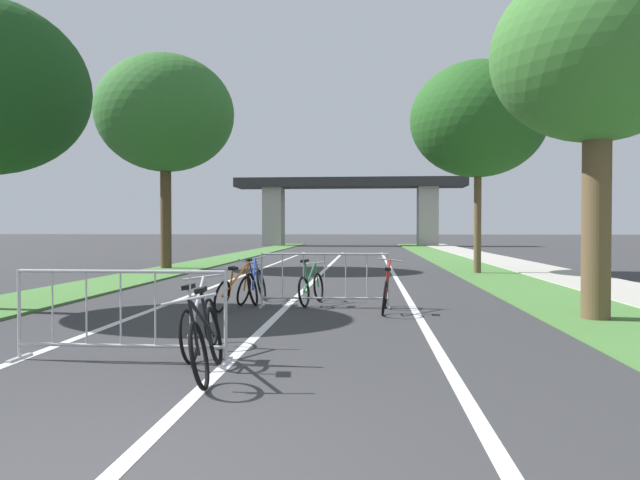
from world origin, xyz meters
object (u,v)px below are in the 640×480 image
at_px(crowd_barrier_nearest, 121,316).
at_px(tree_right_pine_near, 478,120).
at_px(bicycle_silver_3, 200,325).
at_px(bicycle_black_5, 207,341).
at_px(bicycle_red_4, 386,292).
at_px(bicycle_green_1, 311,287).
at_px(tree_right_pine_far, 598,55).
at_px(tree_left_cypress_far, 165,114).
at_px(bicycle_blue_2, 257,285).
at_px(bicycle_orange_0, 234,291).
at_px(crowd_barrier_second, 325,280).

bearing_deg(crowd_barrier_nearest, tree_right_pine_near, 63.85).
xyz_separation_m(bicycle_silver_3, bicycle_black_5, (0.37, -1.00, 0.00)).
relative_size(tree_right_pine_near, bicycle_red_4, 4.33).
bearing_deg(bicycle_green_1, bicycle_black_5, -83.01).
xyz_separation_m(tree_right_pine_far, bicycle_red_4, (-3.38, 0.83, -3.97)).
relative_size(crowd_barrier_nearest, bicycle_silver_3, 1.52).
xyz_separation_m(tree_left_cypress_far, bicycle_red_4, (7.85, -10.42, -5.43)).
bearing_deg(bicycle_green_1, tree_left_cypress_far, 136.09).
relative_size(bicycle_green_1, bicycle_blue_2, 0.94).
bearing_deg(tree_right_pine_far, tree_right_pine_near, 90.39).
bearing_deg(tree_right_pine_far, bicycle_silver_3, -152.75).
distance_m(crowd_barrier_nearest, bicycle_green_1, 5.39).
height_order(tree_right_pine_far, bicycle_green_1, tree_right_pine_far).
xyz_separation_m(bicycle_green_1, bicycle_black_5, (-0.52, -5.71, 0.02)).
bearing_deg(bicycle_blue_2, crowd_barrier_nearest, -96.71).
bearing_deg(bicycle_red_4, bicycle_green_1, 151.93).
relative_size(tree_left_cypress_far, bicycle_silver_3, 4.84).
bearing_deg(tree_left_cypress_far, bicycle_black_5, -68.89).
bearing_deg(bicycle_green_1, crowd_barrier_nearest, -96.05).
relative_size(tree_right_pine_far, bicycle_blue_2, 3.55).
relative_size(tree_right_pine_near, crowd_barrier_nearest, 2.81).
distance_m(bicycle_orange_0, bicycle_black_5, 4.93).
height_order(bicycle_green_1, bicycle_blue_2, bicycle_blue_2).
height_order(tree_right_pine_near, bicycle_red_4, tree_right_pine_near).
distance_m(tree_right_pine_far, bicycle_red_4, 5.28).
distance_m(tree_right_pine_near, bicycle_silver_3, 14.74).
xyz_separation_m(bicycle_silver_3, bicycle_red_4, (2.35, 3.78, -0.00)).
bearing_deg(crowd_barrier_second, bicycle_orange_0, -165.75).
xyz_separation_m(bicycle_green_1, bicycle_blue_2, (-1.13, 0.14, 0.02)).
relative_size(bicycle_green_1, bicycle_silver_3, 0.94).
bearing_deg(bicycle_blue_2, tree_left_cypress_far, 118.59).
bearing_deg(bicycle_orange_0, tree_left_cypress_far, 126.50).
bearing_deg(bicycle_black_5, tree_right_pine_near, -118.16).
bearing_deg(bicycle_red_4, bicycle_blue_2, 161.81).
bearing_deg(bicycle_orange_0, bicycle_red_4, 9.32).
bearing_deg(tree_right_pine_near, bicycle_black_5, -111.06).
relative_size(tree_left_cypress_far, tree_right_pine_far, 1.37).
height_order(bicycle_orange_0, bicycle_green_1, bicycle_orange_0).
xyz_separation_m(tree_right_pine_near, bicycle_orange_0, (-6.15, -8.90, -4.78)).
distance_m(bicycle_green_1, bicycle_red_4, 1.73).
bearing_deg(bicycle_green_1, bicycle_orange_0, -135.99).
xyz_separation_m(tree_right_pine_near, bicycle_silver_3, (-5.66, -12.75, -4.77)).
height_order(tree_left_cypress_far, bicycle_orange_0, tree_left_cypress_far).
height_order(bicycle_red_4, bicycle_black_5, bicycle_red_4).
height_order(tree_left_cypress_far, tree_right_pine_far, tree_left_cypress_far).
bearing_deg(tree_right_pine_far, crowd_barrier_second, 163.73).
xyz_separation_m(tree_left_cypress_far, bicycle_black_5, (5.87, -15.21, -5.42)).
distance_m(bicycle_orange_0, bicycle_red_4, 2.84).
bearing_deg(tree_right_pine_far, bicycle_red_4, 166.17).
xyz_separation_m(tree_right_pine_far, bicycle_blue_2, (-5.98, 1.90, -3.96)).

